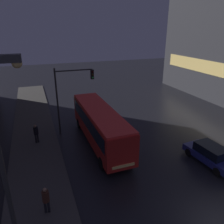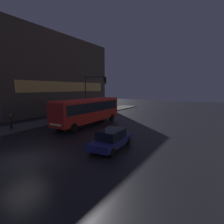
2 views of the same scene
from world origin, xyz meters
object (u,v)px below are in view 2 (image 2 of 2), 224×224
(car_taxi, at_px, (111,139))
(bus_near, at_px, (88,109))
(traffic_light_main, at_px, (92,90))
(pedestrian_near, at_px, (11,120))
(pedestrian_mid, at_px, (68,111))

(car_taxi, bearing_deg, bus_near, -44.03)
(bus_near, bearing_deg, traffic_light_main, -60.41)
(traffic_light_main, bearing_deg, car_taxi, -45.78)
(car_taxi, xyz_separation_m, traffic_light_main, (-8.92, 9.17, 3.62))
(bus_near, bearing_deg, pedestrian_near, 52.06)
(car_taxi, xyz_separation_m, pedestrian_near, (-12.23, -0.87, 0.39))
(bus_near, distance_m, pedestrian_mid, 5.71)
(car_taxi, distance_m, traffic_light_main, 13.30)
(car_taxi, relative_size, pedestrian_mid, 2.47)
(bus_near, bearing_deg, car_taxi, 139.53)
(pedestrian_mid, bearing_deg, pedestrian_near, 76.12)
(car_taxi, bearing_deg, traffic_light_main, -49.80)
(traffic_light_main, bearing_deg, bus_near, -59.95)
(bus_near, bearing_deg, pedestrian_mid, -18.48)
(car_taxi, distance_m, pedestrian_mid, 14.58)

